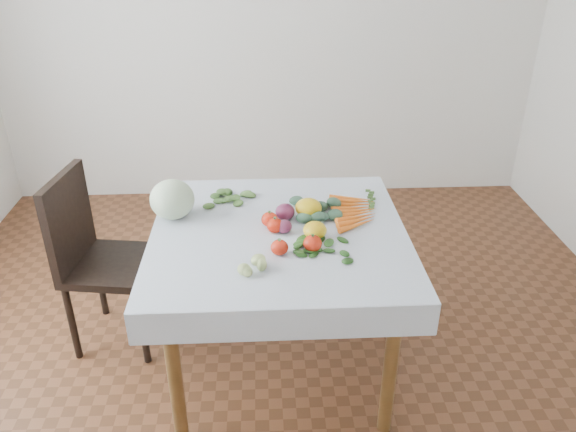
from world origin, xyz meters
name	(u,v)px	position (x,y,z in m)	size (l,w,h in m)	color
ground	(280,361)	(0.00, 0.00, 0.00)	(4.00, 4.00, 0.00)	brown
back_wall	(268,19)	(0.00, 2.00, 1.35)	(4.00, 0.04, 2.70)	white
table	(279,251)	(0.00, 0.00, 0.65)	(1.00, 1.00, 0.75)	brown
tablecloth	(279,232)	(0.00, 0.00, 0.75)	(1.12, 1.12, 0.01)	silver
chair	(94,250)	(-0.90, 0.25, 0.53)	(0.47, 0.47, 0.93)	black
cabbage	(172,199)	(-0.48, 0.16, 0.85)	(0.20, 0.20, 0.18)	#B1C6A6
tomato_a	(270,219)	(-0.04, 0.05, 0.79)	(0.08, 0.08, 0.07)	red
tomato_b	(275,225)	(-0.02, -0.01, 0.79)	(0.07, 0.07, 0.07)	red
tomato_c	(313,243)	(0.13, -0.17, 0.79)	(0.08, 0.08, 0.07)	red
tomato_d	(279,247)	(0.00, -0.19, 0.79)	(0.07, 0.07, 0.06)	red
heirloom_back	(308,208)	(0.14, 0.13, 0.80)	(0.12, 0.12, 0.09)	yellow
heirloom_front	(315,230)	(0.15, -0.06, 0.79)	(0.10, 0.10, 0.07)	yellow
onion_a	(284,226)	(0.02, -0.01, 0.79)	(0.07, 0.07, 0.06)	#5D1A33
onion_b	(285,212)	(0.03, 0.11, 0.79)	(0.09, 0.09, 0.08)	#5D1A33
tomatillo_cluster	(257,265)	(-0.10, -0.31, 0.78)	(0.13, 0.11, 0.05)	#B8CB75
carrot_bunch	(354,211)	(0.36, 0.14, 0.77)	(0.21, 0.36, 0.03)	orange
kale_bunch	(305,209)	(0.13, 0.17, 0.78)	(0.30, 0.25, 0.04)	#32533D
basil_bunch	(323,250)	(0.18, -0.18, 0.76)	(0.23, 0.21, 0.01)	#295B1C
dill_bunch	(229,200)	(-0.23, 0.30, 0.77)	(0.24, 0.18, 0.02)	#497134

